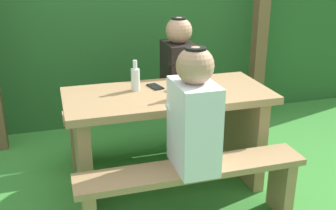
{
  "coord_description": "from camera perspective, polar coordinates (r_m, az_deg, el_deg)",
  "views": [
    {
      "loc": [
        -0.74,
        -2.49,
        1.62
      ],
      "look_at": [
        0.0,
        0.0,
        0.64
      ],
      "focal_mm": 43.18,
      "sensor_mm": 36.0,
      "label": 1
    }
  ],
  "objects": [
    {
      "name": "ground_plane",
      "position": [
        3.06,
        0.0,
        -11.29
      ],
      "size": [
        12.0,
        12.0,
        0.0
      ],
      "primitive_type": "plane",
      "color": "#3C8A36"
    },
    {
      "name": "hedge_backdrop",
      "position": [
        4.25,
        -6.64,
        14.01
      ],
      "size": [
        6.4,
        0.76,
        2.27
      ],
      "primitive_type": "cube",
      "color": "#265927",
      "rests_on": "ground_plane"
    },
    {
      "name": "pergola_post_right",
      "position": [
        4.06,
        13.1,
        12.94
      ],
      "size": [
        0.12,
        0.12,
        2.22
      ],
      "primitive_type": "cube",
      "color": "brown",
      "rests_on": "ground_plane"
    },
    {
      "name": "picnic_table",
      "position": [
        2.83,
        0.0,
        -2.66
      ],
      "size": [
        1.4,
        0.64,
        0.73
      ],
      "color": "#9E7A51",
      "rests_on": "ground_plane"
    },
    {
      "name": "bench_near",
      "position": [
        2.48,
        3.44,
        -11.11
      ],
      "size": [
        1.4,
        0.24,
        0.44
      ],
      "color": "#9E7A51",
      "rests_on": "ground_plane"
    },
    {
      "name": "bench_far",
      "position": [
        3.35,
        -2.5,
        -2.27
      ],
      "size": [
        1.4,
        0.24,
        0.44
      ],
      "color": "#9E7A51",
      "rests_on": "ground_plane"
    },
    {
      "name": "person_white_shirt",
      "position": [
        2.28,
        3.66,
        -1.31
      ],
      "size": [
        0.25,
        0.35,
        0.72
      ],
      "color": "silver",
      "rests_on": "bench_near"
    },
    {
      "name": "person_black_coat",
      "position": [
        3.26,
        1.51,
        5.55
      ],
      "size": [
        0.25,
        0.35,
        0.72
      ],
      "color": "black",
      "rests_on": "bench_far"
    },
    {
      "name": "drinking_glass",
      "position": [
        2.8,
        2.02,
        3.23
      ],
      "size": [
        0.06,
        0.06,
        0.1
      ],
      "primitive_type": "cylinder",
      "color": "silver",
      "rests_on": "picnic_table"
    },
    {
      "name": "bottle_left",
      "position": [
        2.64,
        3.36,
        3.45
      ],
      "size": [
        0.07,
        0.07,
        0.26
      ],
      "color": "silver",
      "rests_on": "picnic_table"
    },
    {
      "name": "bottle_right",
      "position": [
        2.77,
        -4.62,
        3.77
      ],
      "size": [
        0.06,
        0.06,
        0.21
      ],
      "color": "silver",
      "rests_on": "picnic_table"
    },
    {
      "name": "cell_phone",
      "position": [
        2.84,
        -1.82,
        2.61
      ],
      "size": [
        0.1,
        0.15,
        0.01
      ],
      "primitive_type": "cube",
      "rotation": [
        0.0,
        0.0,
        0.24
      ],
      "color": "black",
      "rests_on": "picnic_table"
    }
  ]
}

